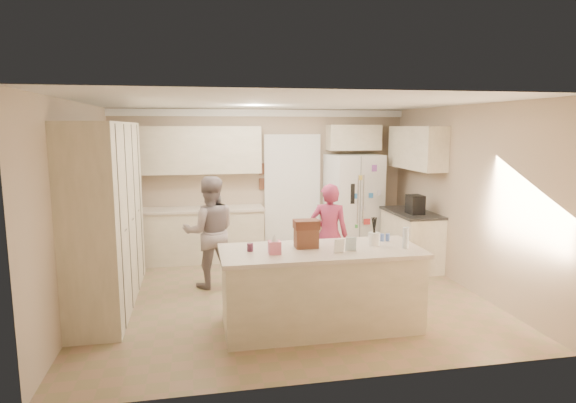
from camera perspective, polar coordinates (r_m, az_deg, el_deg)
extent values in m
cube|color=#8E6F54|center=(6.73, -0.27, -11.14)|extent=(5.20, 4.60, 0.02)
cube|color=white|center=(6.34, -0.29, 11.73)|extent=(5.20, 4.60, 0.02)
cube|color=tan|center=(8.67, -3.12, 2.26)|extent=(5.20, 0.02, 2.60)
cube|color=tan|center=(4.20, 5.61, -4.85)|extent=(5.20, 0.02, 2.60)
cube|color=tan|center=(6.46, -23.68, -0.73)|extent=(0.02, 4.60, 2.60)
cube|color=tan|center=(7.35, 20.15, 0.55)|extent=(0.02, 4.60, 2.60)
cube|color=white|center=(8.56, -3.15, 10.43)|extent=(5.20, 0.08, 0.12)
cube|color=beige|center=(6.61, -20.62, -1.45)|extent=(0.60, 2.60, 2.35)
cube|color=beige|center=(8.42, -10.57, -4.00)|extent=(2.20, 0.60, 0.88)
cube|color=beige|center=(8.33, -10.66, -0.93)|extent=(2.24, 0.63, 0.04)
cube|color=beige|center=(8.35, -10.86, 6.00)|extent=(2.20, 0.35, 0.80)
cube|color=black|center=(8.76, 0.48, 0.70)|extent=(0.90, 0.06, 2.10)
cube|color=white|center=(8.73, 0.53, 0.67)|extent=(1.02, 0.03, 2.22)
cube|color=brown|center=(8.60, -2.97, 3.89)|extent=(0.15, 0.02, 0.20)
cube|color=brown|center=(8.63, -2.95, 2.10)|extent=(0.15, 0.02, 0.20)
cube|color=white|center=(8.79, 7.76, -0.35)|extent=(0.99, 0.82, 1.80)
cube|color=gray|center=(8.46, 8.53, -0.73)|extent=(0.02, 0.02, 1.78)
cube|color=black|center=(8.34, 7.17, 0.91)|extent=(0.22, 0.03, 0.35)
cylinder|color=silver|center=(8.40, 8.27, 0.26)|extent=(0.02, 0.02, 0.85)
cylinder|color=silver|center=(8.44, 8.91, 0.27)|extent=(0.02, 0.02, 0.85)
cube|color=beige|center=(8.81, 7.78, 7.52)|extent=(0.95, 0.35, 0.45)
cube|color=beige|center=(8.22, 14.38, -4.45)|extent=(0.60, 1.20, 0.88)
cube|color=#2D2B28|center=(8.13, 14.44, -1.29)|extent=(0.63, 1.24, 0.04)
cube|color=beige|center=(8.25, 14.98, 6.18)|extent=(0.35, 1.50, 0.70)
cube|color=black|center=(7.90, 14.84, -0.34)|extent=(0.22, 0.28, 0.30)
cube|color=beige|center=(5.61, 3.89, -10.43)|extent=(2.20, 0.90, 0.88)
cube|color=beige|center=(5.48, 3.94, -5.88)|extent=(2.28, 0.96, 0.05)
cylinder|color=white|center=(5.70, 10.17, -4.39)|extent=(0.13, 0.13, 0.15)
cube|color=pink|center=(5.25, -1.60, -5.46)|extent=(0.13, 0.13, 0.14)
cone|color=white|center=(5.22, -1.61, -4.29)|extent=(0.08, 0.08, 0.08)
cube|color=brown|center=(5.51, 2.17, -4.35)|extent=(0.26, 0.18, 0.22)
cube|color=#592D1E|center=(5.47, 2.18, -2.72)|extent=(0.28, 0.20, 0.10)
cylinder|color=#59263F|center=(5.37, -4.51, -5.44)|extent=(0.07, 0.07, 0.09)
cube|color=white|center=(5.31, 6.08, -5.23)|extent=(0.12, 0.06, 0.16)
cube|color=silver|center=(5.40, 7.45, -5.01)|extent=(0.12, 0.05, 0.16)
cylinder|color=silver|center=(5.63, 13.77, -4.21)|extent=(0.07, 0.07, 0.24)
cylinder|color=#4E6BB7|center=(5.92, 11.11, -4.22)|extent=(0.05, 0.05, 0.09)
cylinder|color=#4E6BB7|center=(5.95, 11.73, -4.18)|extent=(0.05, 0.05, 0.09)
imported|color=gray|center=(6.98, -9.23, -3.58)|extent=(0.81, 0.65, 1.61)
imported|color=#A33247|center=(7.00, 4.90, -3.93)|extent=(0.64, 0.53, 1.49)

